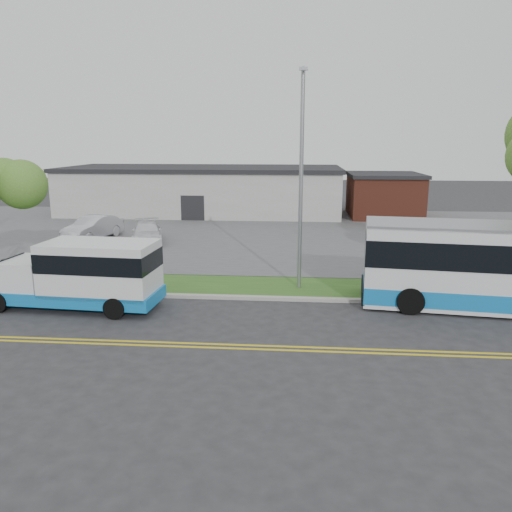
# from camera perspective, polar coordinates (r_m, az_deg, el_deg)

# --- Properties ---
(ground) EXTENTS (140.00, 140.00, 0.00)m
(ground) POSITION_cam_1_polar(r_m,az_deg,el_deg) (20.68, -3.47, -5.85)
(ground) COLOR #28282B
(ground) RESTS_ON ground
(lane_line_north) EXTENTS (70.00, 0.12, 0.01)m
(lane_line_north) POSITION_cam_1_polar(r_m,az_deg,el_deg) (17.13, -5.34, -9.97)
(lane_line_north) COLOR gold
(lane_line_north) RESTS_ON ground
(lane_line_south) EXTENTS (70.00, 0.12, 0.01)m
(lane_line_south) POSITION_cam_1_polar(r_m,az_deg,el_deg) (16.86, -5.52, -10.37)
(lane_line_south) COLOR gold
(lane_line_south) RESTS_ON ground
(curb) EXTENTS (80.00, 0.30, 0.15)m
(curb) POSITION_cam_1_polar(r_m,az_deg,el_deg) (21.69, -3.06, -4.73)
(curb) COLOR #9E9B93
(curb) RESTS_ON ground
(verge) EXTENTS (80.00, 3.30, 0.10)m
(verge) POSITION_cam_1_polar(r_m,az_deg,el_deg) (23.41, -2.46, -3.45)
(verge) COLOR #29531B
(verge) RESTS_ON ground
(parking_lot) EXTENTS (80.00, 25.00, 0.10)m
(parking_lot) POSITION_cam_1_polar(r_m,az_deg,el_deg) (37.07, 0.29, 2.72)
(parking_lot) COLOR #4C4C4F
(parking_lot) RESTS_ON ground
(commercial_building) EXTENTS (25.40, 10.40, 4.35)m
(commercial_building) POSITION_cam_1_polar(r_m,az_deg,el_deg) (47.42, -6.04, 7.51)
(commercial_building) COLOR #9E9E99
(commercial_building) RESTS_ON ground
(brick_wing) EXTENTS (6.30, 7.30, 3.90)m
(brick_wing) POSITION_cam_1_polar(r_m,az_deg,el_deg) (46.24, 14.39, 6.76)
(brick_wing) COLOR brown
(brick_wing) RESTS_ON ground
(streetlight_near) EXTENTS (0.35, 1.53, 9.50)m
(streetlight_near) POSITION_cam_1_polar(r_m,az_deg,el_deg) (22.14, 5.18, 9.22)
(streetlight_near) COLOR gray
(streetlight_near) RESTS_ON verge
(shuttle_bus) EXTENTS (7.36, 2.85, 2.76)m
(shuttle_bus) POSITION_cam_1_polar(r_m,az_deg,el_deg) (21.34, -19.03, -1.83)
(shuttle_bus) COLOR #106CB3
(shuttle_bus) RESTS_ON ground
(pedestrian) EXTENTS (0.81, 0.68, 1.87)m
(pedestrian) POSITION_cam_1_polar(r_m,az_deg,el_deg) (23.75, -17.49, -1.34)
(pedestrian) COLOR black
(pedestrian) RESTS_ON verge
(parked_car_a) EXTENTS (3.02, 5.10, 1.59)m
(parked_car_a) POSITION_cam_1_polar(r_m,az_deg,el_deg) (35.92, -18.13, 3.10)
(parked_car_a) COLOR #BABCC2
(parked_car_a) RESTS_ON parking_lot
(parked_car_b) EXTENTS (3.10, 4.99, 1.35)m
(parked_car_b) POSITION_cam_1_polar(r_m,az_deg,el_deg) (33.87, -12.35, 2.67)
(parked_car_b) COLOR silver
(parked_car_b) RESTS_ON parking_lot
(grocery_bag_left) EXTENTS (0.32, 0.32, 0.32)m
(grocery_bag_left) POSITION_cam_1_polar(r_m,az_deg,el_deg) (23.84, -18.26, -3.28)
(grocery_bag_left) COLOR white
(grocery_bag_left) RESTS_ON verge
(grocery_bag_right) EXTENTS (0.32, 0.32, 0.32)m
(grocery_bag_right) POSITION_cam_1_polar(r_m,az_deg,el_deg) (24.06, -16.48, -3.01)
(grocery_bag_right) COLOR white
(grocery_bag_right) RESTS_ON verge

